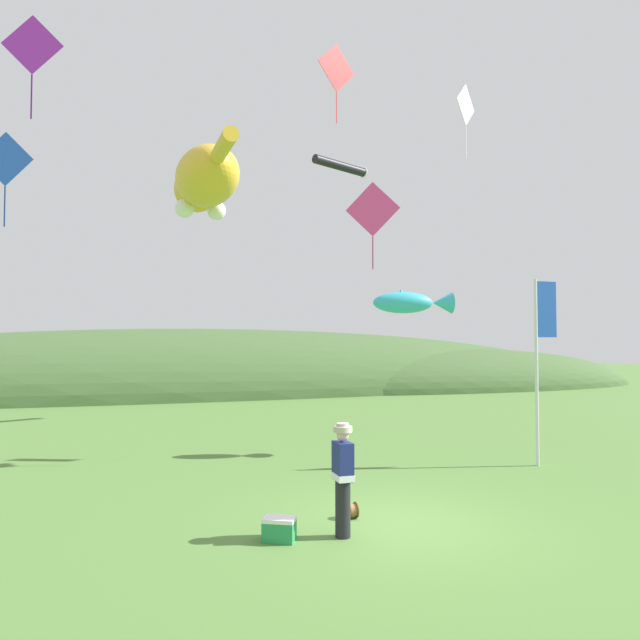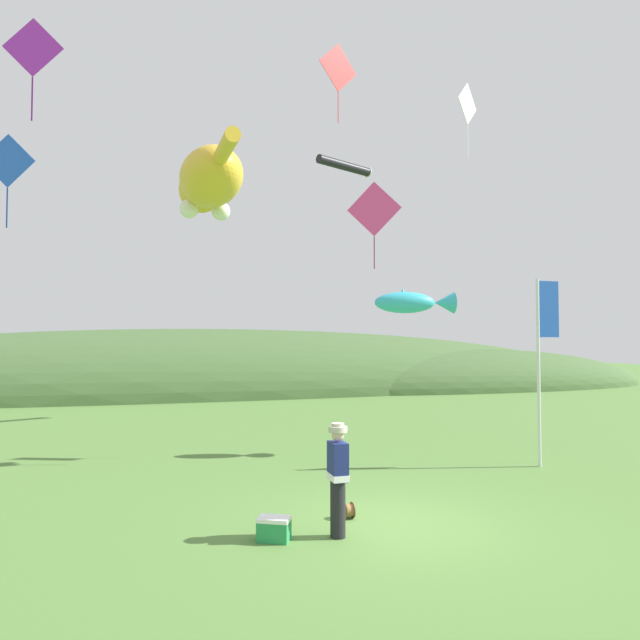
# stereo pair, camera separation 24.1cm
# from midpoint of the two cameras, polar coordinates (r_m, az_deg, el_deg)

# --- Properties ---
(ground_plane) EXTENTS (120.00, 120.00, 0.00)m
(ground_plane) POSITION_cam_midpoint_polar(r_m,az_deg,el_deg) (10.17, 7.01, -19.67)
(ground_plane) COLOR #517A38
(distant_hill_ridge) EXTENTS (59.19, 12.49, 7.64)m
(distant_hill_ridge) POSITION_cam_midpoint_polar(r_m,az_deg,el_deg) (35.54, -6.86, -7.07)
(distant_hill_ridge) COLOR #426033
(distant_hill_ridge) RESTS_ON ground
(festival_attendant) EXTENTS (0.30, 0.43, 1.77)m
(festival_attendant) POSITION_cam_midpoint_polar(r_m,az_deg,el_deg) (9.28, 1.52, -15.30)
(festival_attendant) COLOR black
(festival_attendant) RESTS_ON ground
(kite_spool) EXTENTS (0.15, 0.28, 0.28)m
(kite_spool) POSITION_cam_midpoint_polar(r_m,az_deg,el_deg) (10.41, 2.54, -18.47)
(kite_spool) COLOR olive
(kite_spool) RESTS_ON ground
(picnic_cooler) EXTENTS (0.59, 0.52, 0.36)m
(picnic_cooler) POSITION_cam_midpoint_polar(r_m,az_deg,el_deg) (9.35, -4.89, -20.11)
(picnic_cooler) COLOR #268C4C
(picnic_cooler) RESTS_ON ground
(festival_banner_pole) EXTENTS (0.66, 0.08, 4.62)m
(festival_banner_pole) POSITION_cam_midpoint_polar(r_m,az_deg,el_deg) (15.18, 20.81, -2.16)
(festival_banner_pole) COLOR silver
(festival_banner_pole) RESTS_ON ground
(kite_giant_cat) EXTENTS (2.33, 7.87, 2.39)m
(kite_giant_cat) POSITION_cam_midpoint_polar(r_m,az_deg,el_deg) (22.20, -11.78, 13.40)
(kite_giant_cat) COLOR gold
(kite_fish_windsock) EXTENTS (2.30, 1.11, 0.68)m
(kite_fish_windsock) POSITION_cam_midpoint_polar(r_m,az_deg,el_deg) (15.95, 8.73, 1.74)
(kite_fish_windsock) COLOR #33B2CC
(kite_tube_streamer) EXTENTS (2.70, 1.46, 0.44)m
(kite_tube_streamer) POSITION_cam_midpoint_polar(r_m,az_deg,el_deg) (23.96, 1.80, 15.13)
(kite_tube_streamer) COLOR black
(kite_diamond_pink) EXTENTS (1.28, 0.83, 2.41)m
(kite_diamond_pink) POSITION_cam_midpoint_polar(r_m,az_deg,el_deg) (16.00, 4.85, 10.94)
(kite_diamond_pink) COLOR #E53F8C
(kite_diamond_red) EXTENTS (1.30, 0.53, 2.30)m
(kite_diamond_red) POSITION_cam_midpoint_polar(r_m,az_deg,el_deg) (17.71, 1.24, 23.86)
(kite_diamond_red) COLOR red
(kite_diamond_violet) EXTENTS (1.18, 0.29, 2.10)m
(kite_diamond_violet) POSITION_cam_midpoint_polar(r_m,az_deg,el_deg) (13.91, -27.30, 23.20)
(kite_diamond_violet) COLOR purple
(kite_diamond_blue) EXTENTS (1.17, 0.36, 2.11)m
(kite_diamond_blue) POSITION_cam_midpoint_polar(r_m,az_deg,el_deg) (14.83, -29.35, 13.79)
(kite_diamond_blue) COLOR blue
(kite_diamond_white) EXTENTS (0.94, 0.63, 2.02)m
(kite_diamond_white) POSITION_cam_midpoint_polar(r_m,az_deg,el_deg) (16.73, 13.94, 20.10)
(kite_diamond_white) COLOR white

